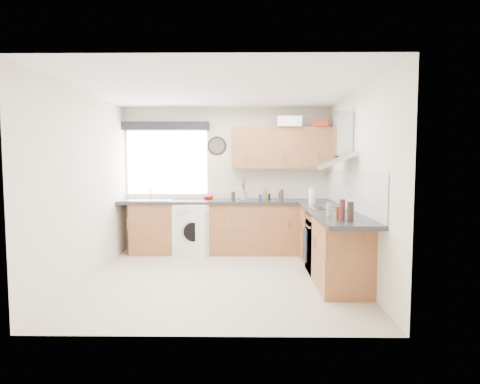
{
  "coord_description": "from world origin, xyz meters",
  "views": [
    {
      "loc": [
        0.32,
        -5.29,
        1.58
      ],
      "look_at": [
        0.25,
        0.85,
        1.1
      ],
      "focal_mm": 30.0,
      "sensor_mm": 36.0,
      "label": 1
    }
  ],
  "objects_px": {
    "oven": "(328,243)",
    "upper_cabinets": "(281,148)",
    "extractor_hood": "(337,147)",
    "washing_machine": "(195,229)"
  },
  "relations": [
    {
      "from": "extractor_hood",
      "to": "washing_machine",
      "type": "relative_size",
      "value": 0.91
    },
    {
      "from": "washing_machine",
      "to": "oven",
      "type": "bearing_deg",
      "value": -11.39
    },
    {
      "from": "oven",
      "to": "extractor_hood",
      "type": "bearing_deg",
      "value": -0.0
    },
    {
      "from": "oven",
      "to": "washing_machine",
      "type": "distance_m",
      "value": 2.29
    },
    {
      "from": "oven",
      "to": "washing_machine",
      "type": "relative_size",
      "value": 0.99
    },
    {
      "from": "upper_cabinets",
      "to": "washing_machine",
      "type": "bearing_deg",
      "value": -171.25
    },
    {
      "from": "extractor_hood",
      "to": "upper_cabinets",
      "type": "bearing_deg",
      "value": 116.13
    },
    {
      "from": "extractor_hood",
      "to": "upper_cabinets",
      "type": "relative_size",
      "value": 0.46
    },
    {
      "from": "washing_machine",
      "to": "extractor_hood",
      "type": "bearing_deg",
      "value": -10.24
    },
    {
      "from": "oven",
      "to": "upper_cabinets",
      "type": "bearing_deg",
      "value": 112.54
    }
  ]
}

